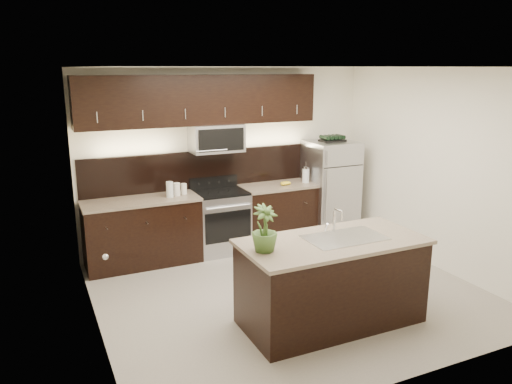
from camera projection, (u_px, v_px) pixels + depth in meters
ground at (289, 292)px, 6.15m from camera, size 4.50×4.50×0.00m
room_walls at (284, 158)px, 5.66m from camera, size 4.52×4.02×2.71m
counter_run at (208, 223)px, 7.34m from camera, size 3.51×0.65×0.94m
upper_fixtures at (203, 108)px, 7.08m from camera, size 3.49×0.40×1.66m
island at (331, 281)px, 5.34m from camera, size 1.96×0.96×0.94m
sink_faucet at (344, 236)px, 5.29m from camera, size 0.84×0.50×0.28m
refrigerator at (330, 189)px, 8.06m from camera, size 0.75×0.68×1.56m
wine_rack at (332, 139)px, 7.86m from camera, size 0.39×0.24×0.09m
plant at (264, 229)px, 4.85m from camera, size 0.32×0.32×0.46m
canisters at (175, 189)px, 6.99m from camera, size 0.31×0.16×0.22m
french_press at (306, 175)px, 7.82m from camera, size 0.11×0.11×0.33m
bananas at (282, 184)px, 7.64m from camera, size 0.20×0.17×0.06m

